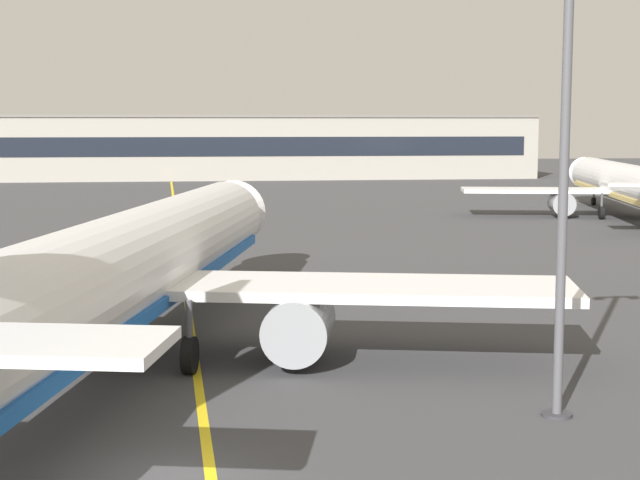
{
  "coord_description": "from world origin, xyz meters",
  "views": [
    {
      "loc": [
        0.87,
        -23.02,
        8.59
      ],
      "look_at": [
        5.29,
        12.55,
        4.25
      ],
      "focal_mm": 54.73,
      "sensor_mm": 36.0,
      "label": 1
    }
  ],
  "objects_px": {
    "airliner_background": "(625,184)",
    "apron_lamp_post": "(563,190)",
    "safety_cone_by_nose_gear": "(172,281)",
    "airliner_foreground": "(129,268)"
  },
  "relations": [
    {
      "from": "apron_lamp_post",
      "to": "safety_cone_by_nose_gear",
      "type": "bearing_deg",
      "value": 115.78
    },
    {
      "from": "apron_lamp_post",
      "to": "safety_cone_by_nose_gear",
      "type": "xyz_separation_m",
      "value": [
        -11.82,
        24.48,
        -6.39
      ]
    },
    {
      "from": "airliner_foreground",
      "to": "apron_lamp_post",
      "type": "distance_m",
      "value": 15.84
    },
    {
      "from": "apron_lamp_post",
      "to": "safety_cone_by_nose_gear",
      "type": "distance_m",
      "value": 27.93
    },
    {
      "from": "airliner_background",
      "to": "apron_lamp_post",
      "type": "xyz_separation_m",
      "value": [
        -27.77,
        -56.93,
        3.6
      ]
    },
    {
      "from": "airliner_background",
      "to": "apron_lamp_post",
      "type": "distance_m",
      "value": 63.45
    },
    {
      "from": "airliner_foreground",
      "to": "airliner_background",
      "type": "distance_m",
      "value": 63.15
    },
    {
      "from": "airliner_foreground",
      "to": "airliner_background",
      "type": "height_order",
      "value": "airliner_foreground"
    },
    {
      "from": "airliner_foreground",
      "to": "safety_cone_by_nose_gear",
      "type": "height_order",
      "value": "airliner_foreground"
    },
    {
      "from": "airliner_background",
      "to": "safety_cone_by_nose_gear",
      "type": "height_order",
      "value": "airliner_background"
    }
  ]
}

